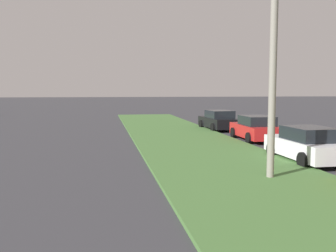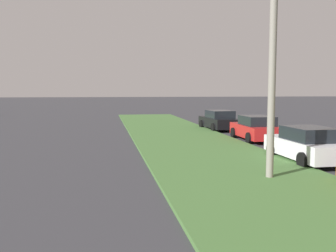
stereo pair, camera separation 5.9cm
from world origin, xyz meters
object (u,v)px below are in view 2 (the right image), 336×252
Objects in this scene: parked_car_black at (219,120)px; streetlight at (282,47)px; parked_car_white at (307,145)px; parked_car_red at (256,128)px.

streetlight is at bearing 166.72° from parked_car_black.
streetlight is at bearing 136.33° from parked_car_white.
parked_car_white is 12.68m from parked_car_black.
parked_car_white and parked_car_black have the same top height.
parked_car_red is (6.67, -0.53, 0.00)m from parked_car_white.
parked_car_white is 1.00× the size of parked_car_red.
parked_car_red is at bearing -18.22° from streetlight.
streetlight is at bearing 162.92° from parked_car_red.
parked_car_black is 16.09m from streetlight.
parked_car_white is at bearing -43.08° from streetlight.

